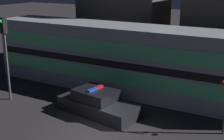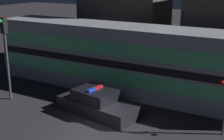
{
  "view_description": "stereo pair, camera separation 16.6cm",
  "coord_description": "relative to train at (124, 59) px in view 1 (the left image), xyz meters",
  "views": [
    {
      "loc": [
        6.9,
        -10.8,
        7.04
      ],
      "look_at": [
        -1.56,
        4.33,
        1.89
      ],
      "focal_mm": 50.0,
      "sensor_mm": 36.0,
      "label": 1
    },
    {
      "loc": [
        7.04,
        -10.72,
        7.04
      ],
      "look_at": [
        -1.56,
        4.33,
        1.89
      ],
      "focal_mm": 50.0,
      "sensor_mm": 36.0,
      "label": 2
    }
  ],
  "objects": [
    {
      "name": "train",
      "position": [
        0.0,
        0.0,
        0.0
      ],
      "size": [
        18.3,
        3.08,
        4.2
      ],
      "color": "#999EA5",
      "rests_on": "ground_plane"
    },
    {
      "name": "building_left",
      "position": [
        -2.99,
        5.8,
        3.01
      ],
      "size": [
        6.6,
        4.22,
        10.23
      ],
      "color": "#47423D",
      "rests_on": "ground_plane"
    },
    {
      "name": "police_car",
      "position": [
        0.47,
        -3.95,
        -1.57
      ],
      "size": [
        4.73,
        2.53,
        1.44
      ],
      "rotation": [
        0.0,
        0.0,
        -0.16
      ],
      "color": "black",
      "rests_on": "ground_plane"
    },
    {
      "name": "traffic_light_corner",
      "position": [
        -5.17,
        -4.82,
        1.33
      ],
      "size": [
        0.3,
        0.46,
        4.91
      ],
      "color": "#4C4C51",
      "rests_on": "ground_plane"
    },
    {
      "name": "ground_plane",
      "position": [
        1.81,
        -6.31,
        -2.1
      ],
      "size": [
        120.0,
        120.0,
        0.0
      ],
      "primitive_type": "plane",
      "color": "#262326"
    }
  ]
}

